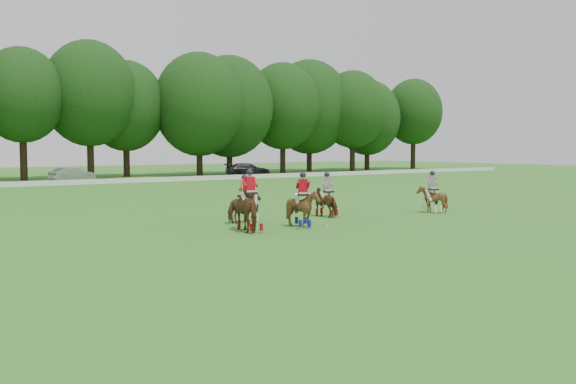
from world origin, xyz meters
TOP-DOWN VIEW (x-y plane):
  - ground at (0.00, 0.00)m, footprint 180.00×180.00m
  - tree_line at (0.26, 48.05)m, footprint 117.98×14.32m
  - boundary_rail at (0.00, 38.00)m, footprint 120.00×0.10m
  - car_mid at (2.89, 42.50)m, footprint 4.36×2.39m
  - car_right at (22.24, 42.50)m, footprint 5.41×3.46m
  - polo_red_a at (-2.38, 3.55)m, footprint 1.32×2.17m
  - polo_red_b at (-1.12, 5.96)m, footprint 1.77×1.75m
  - polo_red_c at (0.04, 3.31)m, footprint 1.77×1.83m
  - polo_stripe_a at (3.34, 5.80)m, footprint 1.03×1.69m
  - polo_stripe_b at (8.72, 4.07)m, footprint 1.31×1.42m
  - polo_ball at (0.74, 2.56)m, footprint 0.09×0.09m

SIDE VIEW (x-z plane):
  - ground at x=0.00m, z-range 0.00..0.00m
  - polo_ball at x=0.74m, z-range 0.00..0.09m
  - boundary_rail at x=0.00m, z-range 0.00..0.44m
  - car_mid at x=2.89m, z-range 0.00..1.36m
  - polo_red_b at x=-1.12m, z-range -0.32..1.77m
  - car_right at x=22.24m, z-range 0.00..1.46m
  - polo_stripe_b at x=8.72m, z-range -0.31..1.77m
  - polo_stripe_a at x=3.34m, z-range -0.31..1.79m
  - polo_red_c at x=0.04m, z-range -0.32..1.94m
  - polo_red_a at x=-2.38m, z-range -0.32..2.10m
  - tree_line at x=0.26m, z-range 0.86..15.60m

